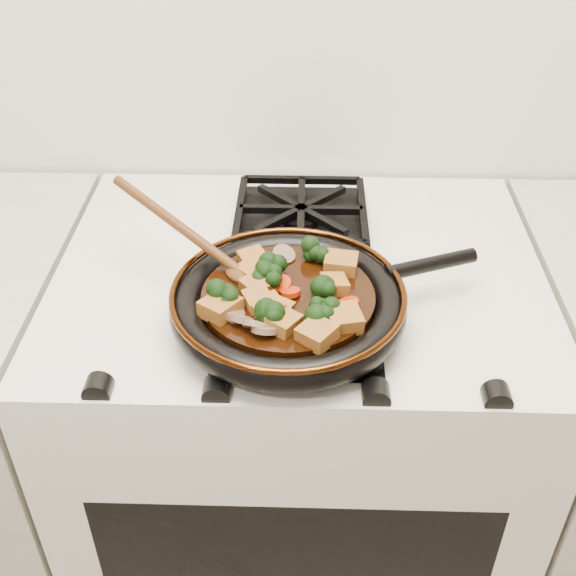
{
  "coord_description": "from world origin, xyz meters",
  "views": [
    {
      "loc": [
        0.01,
        0.77,
        1.55
      ],
      "look_at": [
        -0.01,
        1.54,
        0.97
      ],
      "focal_mm": 45.0,
      "sensor_mm": 36.0,
      "label": 1
    }
  ],
  "objects": [
    {
      "name": "carrot_coin_0",
      "position": [
        0.07,
        1.52,
        0.96
      ],
      "size": [
        0.03,
        0.03,
        0.02
      ],
      "primitive_type": "cylinder",
      "rotation": [
        -0.12,
        -0.19,
        0.0
      ],
      "color": "#A82004",
      "rests_on": "braising_sauce"
    },
    {
      "name": "broccoli_floret_1",
      "position": [
        0.03,
        1.49,
        0.97
      ],
      "size": [
        0.07,
        0.07,
        0.05
      ],
      "primitive_type": null,
      "rotation": [
        -0.03,
        0.01,
        3.05
      ],
      "color": "black",
      "rests_on": "braising_sauce"
    },
    {
      "name": "tofu_cube_9",
      "position": [
        -0.07,
        1.61,
        0.97
      ],
      "size": [
        0.05,
        0.05,
        0.02
      ],
      "primitive_type": "cube",
      "rotation": [
        0.09,
        -0.04,
        0.48
      ],
      "color": "#915B21",
      "rests_on": "braising_sauce"
    },
    {
      "name": "tofu_cube_2",
      "position": [
        -0.05,
        1.52,
        0.97
      ],
      "size": [
        0.05,
        0.05,
        0.02
      ],
      "primitive_type": "cube",
      "rotation": [
        -0.07,
        -0.0,
        1.98
      ],
      "color": "#915B21",
      "rests_on": "braising_sauce"
    },
    {
      "name": "mushroom_slice_3",
      "position": [
        -0.04,
        1.46,
        0.97
      ],
      "size": [
        0.04,
        0.04,
        0.02
      ],
      "primitive_type": "cylinder",
      "rotation": [
        0.45,
        0.0,
        3.02
      ],
      "color": "brown",
      "rests_on": "braising_sauce"
    },
    {
      "name": "tofu_cube_10",
      "position": [
        -0.04,
        1.5,
        0.97
      ],
      "size": [
        0.05,
        0.05,
        0.03
      ],
      "primitive_type": "cube",
      "rotation": [
        -0.03,
        -0.06,
        0.48
      ],
      "color": "#915B21",
      "rests_on": "braising_sauce"
    },
    {
      "name": "tofu_cube_5",
      "position": [
        0.06,
        1.6,
        0.97
      ],
      "size": [
        0.05,
        0.05,
        0.03
      ],
      "primitive_type": "cube",
      "rotation": [
        0.02,
        0.05,
        1.43
      ],
      "color": "#915B21",
      "rests_on": "braising_sauce"
    },
    {
      "name": "broccoli_floret_2",
      "position": [
        0.04,
        1.54,
        0.97
      ],
      "size": [
        0.09,
        0.08,
        0.06
      ],
      "primitive_type": null,
      "rotation": [
        -0.04,
        0.21,
        0.48
      ],
      "color": "black",
      "rests_on": "braising_sauce"
    },
    {
      "name": "mushroom_slice_0",
      "position": [
        -0.07,
        1.48,
        0.97
      ],
      "size": [
        0.04,
        0.04,
        0.02
      ],
      "primitive_type": "cylinder",
      "rotation": [
        0.63,
        0.0,
        2.7
      ],
      "color": "brown",
      "rests_on": "braising_sauce"
    },
    {
      "name": "tofu_cube_1",
      "position": [
        0.06,
        1.48,
        0.97
      ],
      "size": [
        0.05,
        0.05,
        0.03
      ],
      "primitive_type": "cube",
      "rotation": [
        0.05,
        -0.06,
        1.82
      ],
      "color": "#915B21",
      "rests_on": "braising_sauce"
    },
    {
      "name": "tofu_cube_3",
      "position": [
        -0.02,
        1.47,
        0.97
      ],
      "size": [
        0.05,
        0.05,
        0.03
      ],
      "primitive_type": "cube",
      "rotation": [
        0.06,
        0.07,
        0.98
      ],
      "color": "#915B21",
      "rests_on": "braising_sauce"
    },
    {
      "name": "mushroom_slice_2",
      "position": [
        -0.02,
        1.63,
        0.97
      ],
      "size": [
        0.05,
        0.05,
        0.02
      ],
      "primitive_type": "cylinder",
      "rotation": [
        0.44,
        0.0,
        0.82
      ],
      "color": "brown",
      "rests_on": "braising_sauce"
    },
    {
      "name": "broccoli_floret_4",
      "position": [
        0.03,
        1.62,
        0.97
      ],
      "size": [
        0.09,
        0.08,
        0.06
      ],
      "primitive_type": null,
      "rotation": [
        0.19,
        -0.09,
        2.39
      ],
      "color": "black",
      "rests_on": "braising_sauce"
    },
    {
      "name": "carrot_coin_2",
      "position": [
        -0.01,
        1.54,
        0.96
      ],
      "size": [
        0.03,
        0.03,
        0.02
      ],
      "primitive_type": "cylinder",
      "rotation": [
        -0.23,
        -0.08,
        0.0
      ],
      "color": "#A82004",
      "rests_on": "braising_sauce"
    },
    {
      "name": "tofu_cube_8",
      "position": [
        -0.1,
        1.5,
        0.97
      ],
      "size": [
        0.06,
        0.06,
        0.03
      ],
      "primitive_type": "cube",
      "rotation": [
        0.04,
        0.04,
        2.5
      ],
      "color": "#915B21",
      "rests_on": "braising_sauce"
    },
    {
      "name": "skillet",
      "position": [
        -0.01,
        1.54,
        0.94
      ],
      "size": [
        0.44,
        0.32,
        0.05
      ],
      "rotation": [
        0.0,
        0.0,
        0.37
      ],
      "color": "black",
      "rests_on": "burner_grate_front"
    },
    {
      "name": "tofu_cube_7",
      "position": [
        0.03,
        1.45,
        0.97
      ],
      "size": [
        0.06,
        0.06,
        0.03
      ],
      "primitive_type": "cube",
      "rotation": [
        -0.04,
        0.03,
        2.47
      ],
      "color": "#915B21",
      "rests_on": "braising_sauce"
    },
    {
      "name": "broccoli_floret_3",
      "position": [
        -0.04,
        1.59,
        0.97
      ],
      "size": [
        0.08,
        0.08,
        0.05
      ],
      "primitive_type": null,
      "rotation": [
        0.04,
        0.0,
        2.46
      ],
      "color": "black",
      "rests_on": "braising_sauce"
    },
    {
      "name": "tofu_cube_0",
      "position": [
        -0.07,
        1.59,
        0.97
      ],
      "size": [
        0.05,
        0.05,
        0.02
      ],
      "primitive_type": "cube",
      "rotation": [
        -0.1,
        0.06,
        2.3
      ],
      "color": "#915B21",
      "rests_on": "braising_sauce"
    },
    {
      "name": "stove",
      "position": [
        0.0,
        1.69,
        0.45
      ],
      "size": [
        0.76,
        0.6,
        0.9
      ],
      "primitive_type": "cube",
      "color": "silver",
      "rests_on": "ground"
    },
    {
      "name": "carrot_coin_3",
      "position": [
        -0.06,
        1.62,
        0.96
      ],
      "size": [
        0.03,
        0.03,
        0.02
      ],
      "primitive_type": "cylinder",
      "rotation": [
        0.33,
        -0.34,
        0.0
      ],
      "color": "#A82004",
      "rests_on": "braising_sauce"
    },
    {
      "name": "broccoli_floret_5",
      "position": [
        -0.1,
        1.51,
        0.97
      ],
      "size": [
        0.08,
        0.08,
        0.07
      ],
      "primitive_type": null,
      "rotation": [
        -0.21,
        0.13,
        1.2
      ],
      "color": "black",
      "rests_on": "braising_sauce"
    },
    {
      "name": "carrot_coin_1",
      "position": [
        -0.02,
        1.56,
        0.96
      ],
      "size": [
        0.03,
        0.03,
        0.02
      ],
      "primitive_type": "cylinder",
      "rotation": [
        0.25,
        -0.18,
        0.0
      ],
      "color": "#A82004",
      "rests_on": "braising_sauce"
    },
    {
      "name": "burner_grate_back",
      "position": [
        0.0,
        1.83,
        0.91
      ],
      "size": [
        0.23,
        0.23,
        0.03
      ],
      "primitive_type": null,
      "color": "black",
      "rests_on": "stove"
    },
    {
      "name": "broccoli_floret_0",
      "position": [
        -0.04,
        1.56,
        0.97
      ],
      "size": [
        0.08,
        0.08,
        0.06
      ],
      "primitive_type": null,
      "rotation": [
        0.15,
        -0.07,
        0.91
      ],
      "color": "black",
      "rests_on": "braising_sauce"
    },
    {
      "name": "mushroom_slice_4",
      "position": [
        -0.08,
        1.49,
        0.97
      ],
      "size": [
        0.03,
        0.03,
        0.03
      ],
      "primitive_type": "cylinder",
      "rotation": [
        0.67,
        0.0,
        1.52
      ],
      "color": "brown",
      "rests_on": "braising_sauce"
    },
    {
      "name": "mushroom_slice_1",
      "position": [
        -0.05,
        1.47,
        0.97
      ],
      "size": [
        0.04,
        0.04,
        0.03
      ],
      "primitive_type": "cylinder",
      "rotation": [
        0.88,
        0.0,
        2.85
      ],
      "color": "brown",
      "rests_on": "braising_sauce"
    },
    {
      "name": "burner_grate_front",
      "position": [
        0.0,
        1.55,
        0.91
      ],
      "size": [
        0.23,
        0.23,
        0.03
      ],
      "primitive_type": null,
      "color": "black",
      "rests_on": "stove"
    },
    {
      "name": "wooden_spoon",
      "position": [
        -0.13,
        1.62,
        0.99
      ],
      "size": [
        0.14,
        0.11,
        0.25
      ],
      "rotation": [
        0.0,
        0.0,
        2.55
      ],
      "color": "#4C2810",
      "rests_on": "braising_sauce"
    },
    {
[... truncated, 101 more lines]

